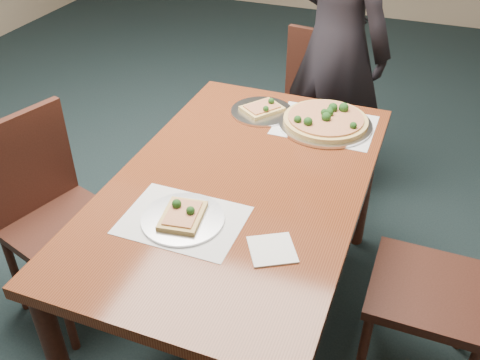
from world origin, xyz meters
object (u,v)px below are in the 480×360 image
(chair_right, at_px, (457,283))
(diner, at_px, (336,43))
(dining_table, at_px, (240,200))
(slice_plate_far, at_px, (262,110))
(pizza_pan, at_px, (326,121))
(chair_far, at_px, (312,107))
(chair_left, at_px, (50,208))
(slice_plate_near, at_px, (183,217))

(chair_right, xyz_separation_m, diner, (-0.73, 1.19, 0.35))
(dining_table, xyz_separation_m, slice_plate_far, (-0.10, 0.53, 0.10))
(dining_table, bearing_deg, chair_right, -0.37)
(diner, relative_size, pizza_pan, 4.29)
(chair_far, bearing_deg, chair_left, -113.63)
(slice_plate_near, bearing_deg, diner, 83.00)
(chair_right, bearing_deg, pizza_pan, -129.54)
(dining_table, height_order, diner, diner)
(slice_plate_near, bearing_deg, chair_right, 17.09)
(slice_plate_far, bearing_deg, dining_table, -79.75)
(diner, distance_m, pizza_pan, 0.68)
(dining_table, height_order, chair_far, chair_far)
(diner, distance_m, slice_plate_far, 0.68)
(pizza_pan, relative_size, slice_plate_far, 1.44)
(pizza_pan, bearing_deg, chair_right, -40.09)
(chair_left, xyz_separation_m, diner, (0.87, 1.34, 0.35))
(pizza_pan, relative_size, slice_plate_near, 1.44)
(chair_far, xyz_separation_m, pizza_pan, (0.20, -0.59, 0.26))
(chair_left, distance_m, diner, 1.64)
(chair_left, distance_m, chair_right, 1.61)
(pizza_pan, xyz_separation_m, slice_plate_near, (-0.29, -0.80, -0.01))
(chair_left, xyz_separation_m, slice_plate_far, (0.69, 0.69, 0.25))
(dining_table, bearing_deg, chair_left, -168.25)
(diner, bearing_deg, chair_right, 146.00)
(dining_table, bearing_deg, slice_plate_near, -108.45)
(slice_plate_far, bearing_deg, chair_far, 80.22)
(chair_right, distance_m, pizza_pan, 0.85)
(dining_table, distance_m, slice_plate_far, 0.55)
(dining_table, xyz_separation_m, chair_far, (0.00, 1.11, -0.14))
(chair_left, bearing_deg, diner, -15.82)
(chair_far, distance_m, chair_left, 1.49)
(diner, bearing_deg, chair_left, 81.43)
(pizza_pan, bearing_deg, slice_plate_far, 177.25)
(chair_left, xyz_separation_m, chair_right, (1.60, 0.16, 0.00))
(dining_table, bearing_deg, pizza_pan, 68.98)
(chair_far, bearing_deg, diner, 51.37)
(dining_table, height_order, chair_right, chair_right)
(chair_left, distance_m, pizza_pan, 1.22)
(dining_table, xyz_separation_m, slice_plate_near, (-0.10, -0.29, 0.11))
(dining_table, relative_size, slice_plate_near, 5.36)
(chair_far, relative_size, slice_plate_far, 3.25)
(pizza_pan, height_order, slice_plate_far, pizza_pan)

